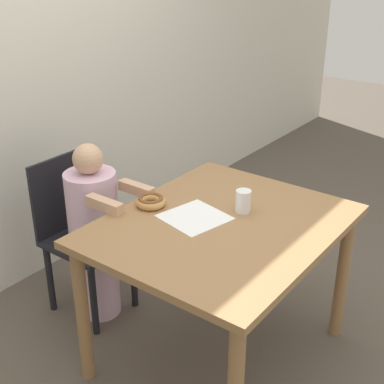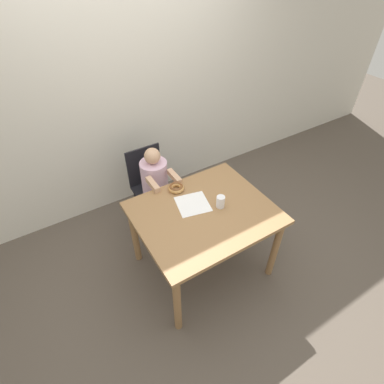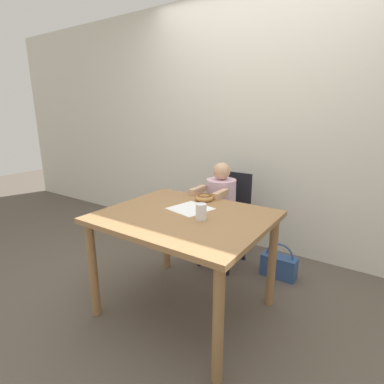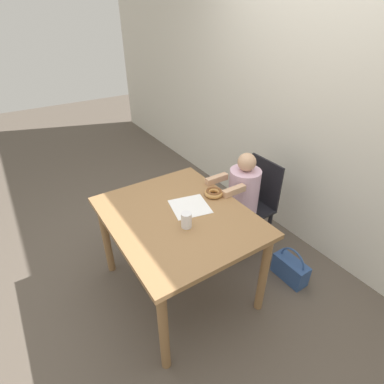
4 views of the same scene
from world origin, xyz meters
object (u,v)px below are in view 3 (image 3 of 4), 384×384
(donut, at_px, (204,197))
(cup, at_px, (201,212))
(handbag, at_px, (279,265))
(child_figure, at_px, (220,217))
(chair, at_px, (226,218))

(donut, distance_m, cup, 0.43)
(handbag, bearing_deg, donut, -136.21)
(child_figure, xyz_separation_m, handbag, (0.53, 0.11, -0.37))
(handbag, height_order, cup, cup)
(donut, bearing_deg, chair, 95.49)
(child_figure, bearing_deg, donut, -82.71)
(child_figure, height_order, cup, child_figure)
(chair, relative_size, cup, 8.07)
(handbag, bearing_deg, cup, -108.31)
(chair, xyz_separation_m, child_figure, (-0.00, -0.12, 0.04))
(child_figure, xyz_separation_m, donut, (0.04, -0.35, 0.28))
(donut, xyz_separation_m, cup, (0.21, -0.37, 0.03))
(donut, bearing_deg, handbag, 43.79)
(chair, xyz_separation_m, handbag, (0.53, -0.00, -0.33))
(donut, height_order, cup, cup)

